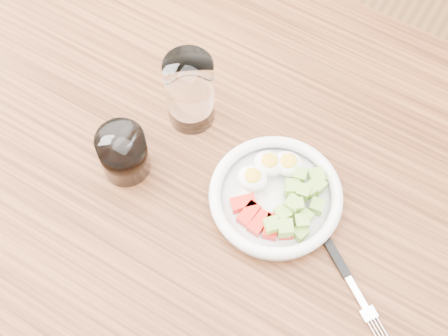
{
  "coord_description": "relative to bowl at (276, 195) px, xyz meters",
  "views": [
    {
      "loc": [
        0.22,
        -0.37,
        1.66
      ],
      "look_at": [
        -0.01,
        0.01,
        0.8
      ],
      "focal_mm": 50.0,
      "sensor_mm": 36.0,
      "label": 1
    }
  ],
  "objects": [
    {
      "name": "water_glass",
      "position": [
        -0.2,
        0.06,
        0.05
      ],
      "size": [
        0.08,
        0.08,
        0.14
      ],
      "primitive_type": "cylinder",
      "color": "white",
      "rests_on": "dining_table"
    },
    {
      "name": "fork",
      "position": [
        0.13,
        -0.05,
        -0.01
      ],
      "size": [
        0.17,
        0.12,
        0.01
      ],
      "color": "black",
      "rests_on": "dining_table"
    },
    {
      "name": "coffee_glass",
      "position": [
        -0.23,
        -0.07,
        0.02
      ],
      "size": [
        0.08,
        0.08,
        0.09
      ],
      "color": "white",
      "rests_on": "dining_table"
    },
    {
      "name": "bowl",
      "position": [
        0.0,
        0.0,
        0.0
      ],
      "size": [
        0.21,
        0.21,
        0.05
      ],
      "color": "white",
      "rests_on": "dining_table"
    },
    {
      "name": "dining_table",
      "position": [
        -0.08,
        -0.02,
        -0.12
      ],
      "size": [
        1.5,
        0.9,
        0.77
      ],
      "color": "brown",
      "rests_on": "ground"
    },
    {
      "name": "ground",
      "position": [
        -0.08,
        -0.02,
        -0.79
      ],
      "size": [
        4.0,
        4.0,
        0.0
      ],
      "primitive_type": "plane",
      "color": "brown",
      "rests_on": "ground"
    }
  ]
}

